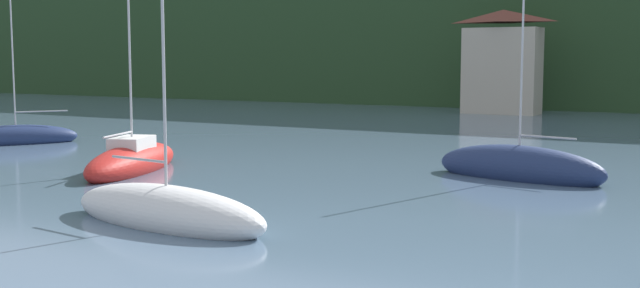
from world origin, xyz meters
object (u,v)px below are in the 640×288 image
object	(u,v)px
sailboat_mid_7	(167,212)
sailboat_far_8	(132,161)
sailboat_far_10	(519,168)
sailboat_far_4	(16,138)
shore_building_west	(502,63)

from	to	relation	value
sailboat_mid_7	sailboat_far_8	size ratio (longest dim) A/B	1.13
sailboat_mid_7	sailboat_far_8	world-z (taller)	sailboat_mid_7
sailboat_mid_7	sailboat_far_10	world-z (taller)	sailboat_mid_7
sailboat_far_4	sailboat_mid_7	bearing A→B (deg)	92.38
shore_building_west	sailboat_mid_7	distance (m)	52.79
sailboat_far_4	sailboat_far_10	size ratio (longest dim) A/B	1.20
sailboat_far_10	sailboat_mid_7	bearing A→B (deg)	76.48
sailboat_far_8	sailboat_far_10	bearing A→B (deg)	-86.86
shore_building_west	sailboat_far_4	size ratio (longest dim) A/B	0.91
sailboat_mid_7	sailboat_far_10	bearing A→B (deg)	71.61
shore_building_west	sailboat_mid_7	bearing A→B (deg)	-84.23
sailboat_far_10	sailboat_far_4	bearing A→B (deg)	14.11
sailboat_far_4	sailboat_mid_7	size ratio (longest dim) A/B	1.01
sailboat_mid_7	sailboat_far_8	bearing A→B (deg)	144.56
sailboat_mid_7	sailboat_far_4	bearing A→B (deg)	156.75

